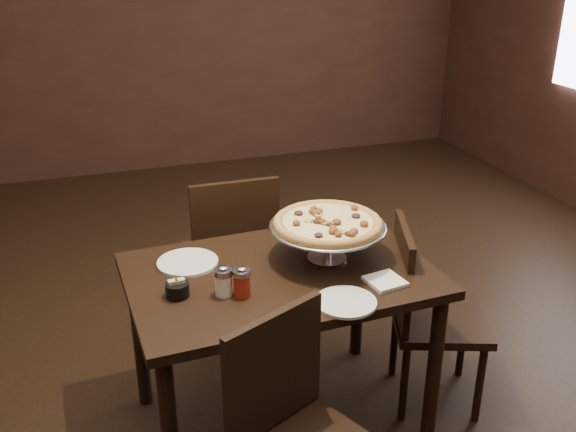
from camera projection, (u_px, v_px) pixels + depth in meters
name	position (u px, v px, depth m)	size (l,w,h in m)	color
room	(271.00, 98.00, 2.31)	(6.04, 7.04, 2.84)	black
dining_table	(280.00, 292.00, 2.55)	(1.20, 0.83, 0.73)	black
pizza_stand	(328.00, 223.00, 2.54)	(0.47, 0.47, 0.19)	#B1B1B8
parmesan_shaker	(223.00, 281.00, 2.32)	(0.07, 0.07, 0.12)	beige
pepper_flake_shaker	(242.00, 282.00, 2.32)	(0.07, 0.07, 0.12)	maroon
packet_caddy	(177.00, 289.00, 2.32)	(0.09, 0.09, 0.07)	black
napkin_stack	(385.00, 281.00, 2.42)	(0.13, 0.13, 0.01)	white
plate_left	(188.00, 262.00, 2.56)	(0.24, 0.24, 0.01)	silver
plate_near	(346.00, 302.00, 2.29)	(0.22, 0.22, 0.01)	silver
serving_spatula	(319.00, 241.00, 2.41)	(0.14, 0.14, 0.02)	#B1B1B8
chair_far	(232.00, 251.00, 3.21)	(0.43, 0.43, 0.91)	black
chair_near	(298.00, 432.00, 2.07)	(0.53, 0.53, 0.86)	black
chair_side	(425.00, 309.00, 2.77)	(0.51, 0.51, 0.85)	black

